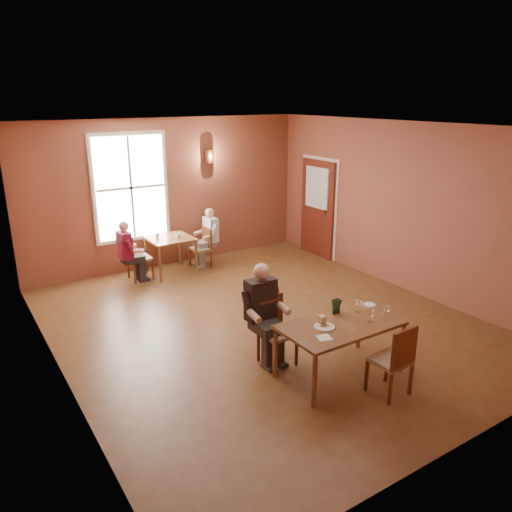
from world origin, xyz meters
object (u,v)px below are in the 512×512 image
main_table (339,349)px  chair_diner_main (278,332)px  diner_main (279,319)px  diner_white (201,240)px  chair_diner_maroon (139,257)px  chair_diner_white (200,248)px  diner_maroon (137,250)px  second_table (171,255)px  chair_empty (390,359)px

main_table → chair_diner_main: size_ratio=1.66×
main_table → diner_main: size_ratio=1.16×
diner_white → chair_diner_maroon: 1.34m
chair_diner_main → diner_main: bearing=90.0°
chair_diner_main → chair_diner_white: (0.91, 4.06, -0.04)m
diner_main → diner_maroon: bearing=-84.1°
main_table → second_table: bearing=92.9°
main_table → second_table: size_ratio=1.82×
chair_diner_main → diner_main: 0.20m
chair_empty → second_table: size_ratio=1.09×
chair_empty → chair_diner_maroon: 5.46m
diner_maroon → second_table: bearing=90.0°
chair_diner_white → diner_white: 0.17m
diner_main → diner_maroon: (-0.42, 4.09, -0.07)m
chair_diner_main → diner_white: size_ratio=0.78×
diner_white → chair_diner_maroon: bearing=90.0°
chair_diner_main → chair_diner_white: bearing=-102.6°
chair_diner_main → chair_diner_maroon: bearing=-84.5°
chair_diner_main → second_table: chair_diner_main is taller
chair_diner_white → main_table: bearing=175.0°
diner_maroon → chair_diner_main: bearing=5.9°
main_table → chair_diner_white: bearing=85.0°
main_table → chair_diner_maroon: 4.79m
main_table → second_table: (-0.24, 4.71, 0.01)m
chair_diner_main → second_table: (0.26, 4.06, -0.09)m
chair_diner_white → diner_maroon: diner_maroon is taller
main_table → chair_diner_white: size_ratio=1.84×
chair_empty → diner_maroon: (-1.14, 5.35, 0.13)m
second_table → chair_diner_main: bearing=-93.6°
chair_empty → chair_diner_maroon: bearing=99.2°
chair_diner_main → diner_maroon: (-0.42, 4.06, 0.13)m
chair_empty → second_table: 5.37m
chair_diner_maroon → chair_diner_white: bearing=90.0°
main_table → diner_main: bearing=128.9°
chair_diner_white → diner_main: bearing=167.5°
chair_diner_main → chair_diner_white: chair_diner_main is taller
second_table → diner_white: diner_white is taller
diner_main → chair_diner_white: (0.91, 4.09, -0.24)m
chair_diner_maroon → second_table: bearing=90.0°
diner_maroon → chair_diner_maroon: bearing=90.0°
diner_maroon → diner_main: bearing=5.9°
chair_empty → chair_diner_maroon: size_ratio=1.01×
chair_diner_main → diner_main: diner_main is taller
second_table → chair_diner_maroon: size_ratio=0.93×
chair_diner_main → diner_main: (0.00, -0.03, 0.20)m
main_table → chair_empty: bearing=-71.4°
second_table → diner_white: size_ratio=0.72×
main_table → chair_diner_main: (-0.50, 0.65, 0.10)m
diner_main → diner_white: 4.20m
chair_diner_white → chair_diner_maroon: bearing=90.0°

